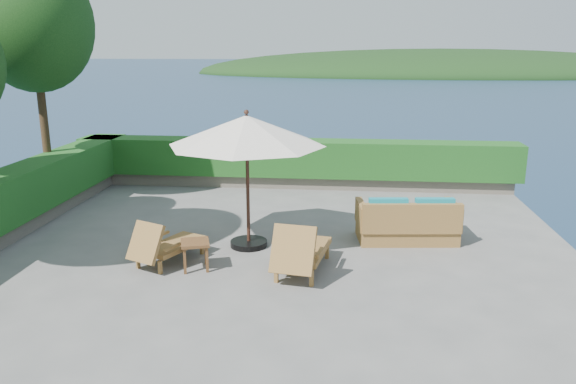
# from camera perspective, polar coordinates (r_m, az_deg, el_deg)

# --- Properties ---
(ground) EXTENTS (12.00, 12.00, 0.00)m
(ground) POSITION_cam_1_polar(r_m,az_deg,el_deg) (10.76, -2.04, -6.70)
(ground) COLOR gray
(ground) RESTS_ON ground
(foundation) EXTENTS (12.00, 12.00, 3.00)m
(foundation) POSITION_cam_1_polar(r_m,az_deg,el_deg) (11.41, -1.97, -13.98)
(foundation) COLOR #584F45
(foundation) RESTS_ON ocean
(offshore_island) EXTENTS (126.00, 57.60, 12.60)m
(offshore_island) POSITION_cam_1_polar(r_m,az_deg,el_deg) (151.93, 15.10, 11.52)
(offshore_island) COLOR black
(offshore_island) RESTS_ON ocean
(planter_wall_far) EXTENTS (12.00, 0.60, 0.36)m
(planter_wall_far) POSITION_cam_1_polar(r_m,az_deg,el_deg) (16.03, 0.68, 1.15)
(planter_wall_far) COLOR slate
(planter_wall_far) RESTS_ON ground
(hedge_far) EXTENTS (12.40, 0.90, 1.00)m
(hedge_far) POSITION_cam_1_polar(r_m,az_deg,el_deg) (15.88, 0.69, 3.50)
(hedge_far) COLOR #144815
(hedge_far) RESTS_ON planter_wall_far
(tree_far) EXTENTS (2.80, 2.80, 6.03)m
(tree_far) POSITION_cam_1_polar(r_m,az_deg,el_deg) (15.07, -24.46, 15.24)
(tree_far) COLOR #462F1A
(tree_far) RESTS_ON ground
(patio_umbrella) EXTENTS (3.10, 3.10, 2.74)m
(patio_umbrella) POSITION_cam_1_polar(r_m,az_deg,el_deg) (10.81, -4.22, 6.11)
(patio_umbrella) COLOR black
(patio_umbrella) RESTS_ON ground
(lounge_left) EXTENTS (1.23, 1.67, 0.89)m
(lounge_left) POSITION_cam_1_polar(r_m,az_deg,el_deg) (10.61, -12.39, -5.22)
(lounge_left) COLOR olive
(lounge_left) RESTS_ON ground
(lounge_right) EXTENTS (1.00, 1.87, 1.03)m
(lounge_right) POSITION_cam_1_polar(r_m,az_deg,el_deg) (9.91, 1.32, -5.95)
(lounge_right) COLOR olive
(lounge_right) RESTS_ON ground
(side_table) EXTENTS (0.62, 0.62, 0.53)m
(side_table) POSITION_cam_1_polar(r_m,az_deg,el_deg) (10.22, -9.42, -5.46)
(side_table) COLOR brown
(side_table) RESTS_ON ground
(wicker_loveseat) EXTENTS (2.12, 1.24, 0.99)m
(wicker_loveseat) POSITION_cam_1_polar(r_m,az_deg,el_deg) (11.79, 12.02, -3.11)
(wicker_loveseat) COLOR olive
(wicker_loveseat) RESTS_ON ground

